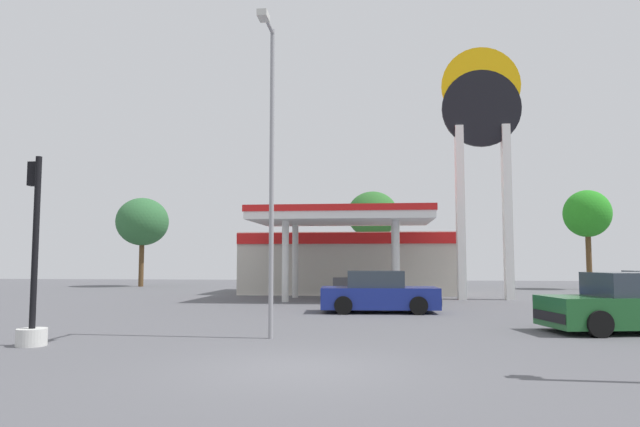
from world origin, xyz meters
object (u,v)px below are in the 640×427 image
at_px(car_0, 629,305).
at_px(tree_0, 142,222).
at_px(car_2, 379,293).
at_px(corner_streetlamp, 270,151).
at_px(station_pole_sign, 482,137).
at_px(tree_1, 373,215).
at_px(traffic_signal_1, 33,291).
at_px(tree_2, 587,214).

bearing_deg(car_0, tree_0, 135.23).
height_order(car_2, corner_streetlamp, corner_streetlamp).
xyz_separation_m(station_pole_sign, tree_1, (-5.69, 11.19, -3.02)).
xyz_separation_m(car_0, traffic_signal_1, (-14.69, -3.93, 0.50)).
xyz_separation_m(car_0, tree_0, (-24.31, 24.12, 4.05)).
relative_size(car_2, tree_0, 0.68).
relative_size(car_2, tree_1, 0.65).
distance_m(car_2, tree_1, 19.19).
height_order(tree_0, tree_1, tree_1).
xyz_separation_m(car_2, tree_2, (13.98, 18.14, 4.32)).
relative_size(car_2, corner_streetlamp, 0.56).
bearing_deg(car_2, tree_0, 132.78).
height_order(car_0, tree_0, tree_0).
relative_size(station_pole_sign, tree_2, 1.93).
xyz_separation_m(tree_1, tree_2, (14.40, -0.52, -0.11)).
height_order(tree_1, tree_2, tree_1).
distance_m(car_0, tree_2, 24.78).
distance_m(car_2, tree_2, 23.31).
xyz_separation_m(car_0, tree_1, (-7.21, 23.85, 4.41)).
distance_m(car_2, corner_streetlamp, 8.93).
height_order(station_pole_sign, traffic_signal_1, station_pole_sign).
relative_size(car_0, tree_2, 0.72).
relative_size(traffic_signal_1, corner_streetlamp, 0.55).
distance_m(car_2, traffic_signal_1, 12.08).
bearing_deg(car_2, corner_streetlamp, -109.63).
distance_m(car_0, corner_streetlamp, 10.54).
height_order(station_pole_sign, car_0, station_pole_sign).
height_order(station_pole_sign, tree_2, station_pole_sign).
bearing_deg(tree_1, station_pole_sign, -63.06).
xyz_separation_m(car_2, tree_0, (-17.52, 18.94, 4.07)).
bearing_deg(tree_2, car_0, -107.13).
bearing_deg(tree_0, car_2, -47.22).
distance_m(car_0, tree_1, 25.30).
xyz_separation_m(traffic_signal_1, corner_streetlamp, (5.22, 1.59, 3.48)).
height_order(tree_0, corner_streetlamp, corner_streetlamp).
xyz_separation_m(car_0, corner_streetlamp, (-9.47, -2.34, 3.98)).
relative_size(station_pole_sign, tree_1, 1.88).
bearing_deg(car_2, traffic_signal_1, -130.95).
distance_m(station_pole_sign, corner_streetlamp, 17.32).
bearing_deg(car_0, tree_2, 72.87).
distance_m(station_pole_sign, tree_2, 14.13).
bearing_deg(tree_0, corner_streetlamp, -60.71).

